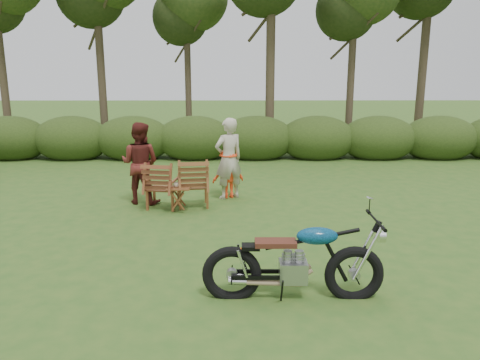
{
  "coord_description": "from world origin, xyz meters",
  "views": [
    {
      "loc": [
        -0.64,
        -6.15,
        2.79
      ],
      "look_at": [
        -0.58,
        1.95,
        0.9
      ],
      "focal_mm": 35.0,
      "sensor_mm": 36.0,
      "label": 1
    }
  ],
  "objects_px": {
    "lawn_chair_right": "(194,206)",
    "lawn_chair_left": "(164,208)",
    "side_table": "(179,199)",
    "cup": "(177,185)",
    "adult_b": "(142,203)",
    "child": "(228,197)",
    "motorcycle": "(292,297)",
    "adult_a": "(229,198)"
  },
  "relations": [
    {
      "from": "lawn_chair_right",
      "to": "lawn_chair_left",
      "type": "bearing_deg",
      "value": 3.83
    },
    {
      "from": "side_table",
      "to": "cup",
      "type": "relative_size",
      "value": 4.07
    },
    {
      "from": "adult_b",
      "to": "child",
      "type": "xyz_separation_m",
      "value": [
        1.88,
        0.41,
        0.0
      ]
    },
    {
      "from": "cup",
      "to": "motorcycle",
      "type": "bearing_deg",
      "value": -62.92
    },
    {
      "from": "side_table",
      "to": "adult_b",
      "type": "bearing_deg",
      "value": 144.22
    },
    {
      "from": "lawn_chair_right",
      "to": "cup",
      "type": "relative_size",
      "value": 8.33
    },
    {
      "from": "motorcycle",
      "to": "lawn_chair_right",
      "type": "xyz_separation_m",
      "value": [
        -1.62,
        4.1,
        0.0
      ]
    },
    {
      "from": "lawn_chair_left",
      "to": "child",
      "type": "xyz_separation_m",
      "value": [
        1.34,
        0.81,
        0.0
      ]
    },
    {
      "from": "adult_b",
      "to": "lawn_chair_right",
      "type": "bearing_deg",
      "value": 179.49
    },
    {
      "from": "motorcycle",
      "to": "adult_a",
      "type": "height_order",
      "value": "adult_a"
    },
    {
      "from": "motorcycle",
      "to": "lawn_chair_right",
      "type": "bearing_deg",
      "value": 112.05
    },
    {
      "from": "side_table",
      "to": "cup",
      "type": "bearing_deg",
      "value": 164.37
    },
    {
      "from": "motorcycle",
      "to": "cup",
      "type": "bearing_deg",
      "value": 117.57
    },
    {
      "from": "side_table",
      "to": "motorcycle",
      "type": "bearing_deg",
      "value": -63.23
    },
    {
      "from": "lawn_chair_left",
      "to": "adult_a",
      "type": "height_order",
      "value": "adult_a"
    },
    {
      "from": "cup",
      "to": "adult_a",
      "type": "relative_size",
      "value": 0.07
    },
    {
      "from": "lawn_chair_left",
      "to": "cup",
      "type": "xyz_separation_m",
      "value": [
        0.32,
        -0.22,
        0.55
      ]
    },
    {
      "from": "motorcycle",
      "to": "side_table",
      "type": "relative_size",
      "value": 4.27
    },
    {
      "from": "side_table",
      "to": "cup",
      "type": "distance_m",
      "value": 0.3
    },
    {
      "from": "lawn_chair_left",
      "to": "adult_a",
      "type": "relative_size",
      "value": 0.55
    },
    {
      "from": "motorcycle",
      "to": "lawn_chair_right",
      "type": "relative_size",
      "value": 2.09
    },
    {
      "from": "motorcycle",
      "to": "adult_a",
      "type": "xyz_separation_m",
      "value": [
        -0.88,
        4.73,
        0.0
      ]
    },
    {
      "from": "motorcycle",
      "to": "child",
      "type": "relative_size",
      "value": 1.93
    },
    {
      "from": "lawn_chair_right",
      "to": "adult_a",
      "type": "height_order",
      "value": "adult_a"
    },
    {
      "from": "lawn_chair_left",
      "to": "adult_a",
      "type": "xyz_separation_m",
      "value": [
        1.35,
        0.75,
        0.0
      ]
    },
    {
      "from": "cup",
      "to": "lawn_chair_right",
      "type": "bearing_deg",
      "value": 49.44
    },
    {
      "from": "adult_a",
      "to": "lawn_chair_left",
      "type": "bearing_deg",
      "value": -0.16
    },
    {
      "from": "cup",
      "to": "side_table",
      "type": "bearing_deg",
      "value": -15.63
    },
    {
      "from": "lawn_chair_right",
      "to": "cup",
      "type": "xyz_separation_m",
      "value": [
        -0.3,
        -0.35,
        0.55
      ]
    },
    {
      "from": "motorcycle",
      "to": "adult_b",
      "type": "relative_size",
      "value": 1.23
    },
    {
      "from": "lawn_chair_left",
      "to": "side_table",
      "type": "bearing_deg",
      "value": 154.99
    },
    {
      "from": "cup",
      "to": "adult_a",
      "type": "bearing_deg",
      "value": 43.34
    },
    {
      "from": "motorcycle",
      "to": "cup",
      "type": "distance_m",
      "value": 4.25
    },
    {
      "from": "adult_a",
      "to": "cup",
      "type": "bearing_deg",
      "value": 14.06
    },
    {
      "from": "adult_b",
      "to": "child",
      "type": "relative_size",
      "value": 1.57
    },
    {
      "from": "cup",
      "to": "adult_b",
      "type": "distance_m",
      "value": 1.19
    },
    {
      "from": "side_table",
      "to": "adult_b",
      "type": "distance_m",
      "value": 1.11
    },
    {
      "from": "adult_a",
      "to": "child",
      "type": "distance_m",
      "value": 0.06
    },
    {
      "from": "motorcycle",
      "to": "lawn_chair_left",
      "type": "distance_m",
      "value": 4.56
    },
    {
      "from": "adult_b",
      "to": "lawn_chair_left",
      "type": "bearing_deg",
      "value": 156.03
    },
    {
      "from": "lawn_chair_right",
      "to": "adult_b",
      "type": "distance_m",
      "value": 1.18
    },
    {
      "from": "child",
      "to": "adult_a",
      "type": "bearing_deg",
      "value": 80.97
    }
  ]
}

